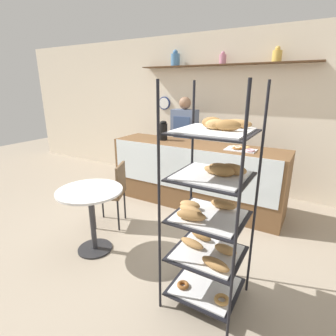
{
  "coord_description": "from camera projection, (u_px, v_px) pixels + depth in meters",
  "views": [
    {
      "loc": [
        1.59,
        -2.25,
        1.83
      ],
      "look_at": [
        0.0,
        0.45,
        0.84
      ],
      "focal_mm": 28.0,
      "sensor_mm": 36.0,
      "label": 1
    }
  ],
  "objects": [
    {
      "name": "ground_plane",
      "position": [
        149.0,
        243.0,
        3.17
      ],
      "size": [
        14.0,
        14.0,
        0.0
      ],
      "primitive_type": "plane",
      "color": "gray"
    },
    {
      "name": "back_wall",
      "position": [
        221.0,
        113.0,
        4.67
      ],
      "size": [
        10.0,
        0.3,
        2.7
      ],
      "color": "beige",
      "rests_on": "ground_plane"
    },
    {
      "name": "display_counter",
      "position": [
        195.0,
        175.0,
        4.08
      ],
      "size": [
        2.67,
        0.66,
        0.98
      ],
      "color": "brown",
      "rests_on": "ground_plane"
    },
    {
      "name": "pastry_rack",
      "position": [
        210.0,
        209.0,
        2.1
      ],
      "size": [
        0.62,
        0.59,
        1.87
      ],
      "color": "black",
      "rests_on": "ground_plane"
    },
    {
      "name": "person_worker",
      "position": [
        184.0,
        141.0,
        4.59
      ],
      "size": [
        0.44,
        0.23,
        1.65
      ],
      "color": "#282833",
      "rests_on": "ground_plane"
    },
    {
      "name": "cafe_table",
      "position": [
        91.0,
        205.0,
        2.89
      ],
      "size": [
        0.71,
        0.71,
        0.75
      ],
      "color": "#262628",
      "rests_on": "ground_plane"
    },
    {
      "name": "cafe_chair",
      "position": [
        115.0,
        189.0,
        3.47
      ],
      "size": [
        0.5,
        0.5,
        0.86
      ],
      "rotation": [
        0.0,
        0.0,
        5.14
      ],
      "color": "black",
      "rests_on": "ground_plane"
    },
    {
      "name": "coffee_carafe",
      "position": [
        163.0,
        131.0,
        4.19
      ],
      "size": [
        0.13,
        0.13,
        0.31
      ],
      "color": "black",
      "rests_on": "display_counter"
    },
    {
      "name": "donut_tray_counter",
      "position": [
        241.0,
        149.0,
        3.57
      ],
      "size": [
        0.41,
        0.24,
        0.05
      ],
      "color": "silver",
      "rests_on": "display_counter"
    }
  ]
}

